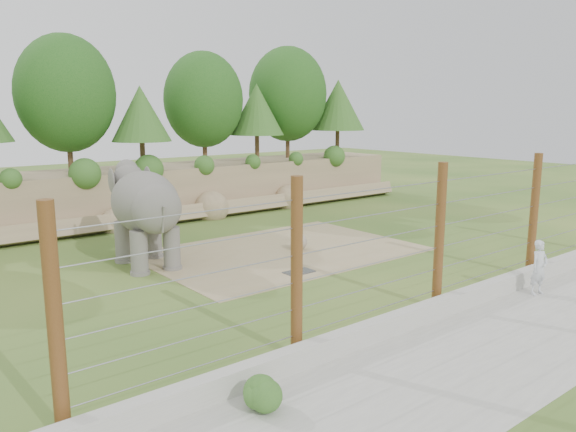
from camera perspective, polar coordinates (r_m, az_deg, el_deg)
ground at (r=19.03m, az=3.80°, el=-5.61°), size 90.00×90.00×0.00m
back_embankment at (r=29.17m, az=-12.47°, el=7.76°), size 30.00×5.52×8.77m
dirt_patch at (r=21.54m, az=-0.63°, el=-3.62°), size 10.00×7.00×0.02m
drain_grate at (r=18.79m, az=1.13°, el=-5.70°), size 1.00×0.60×0.03m
elephant at (r=19.88m, az=-14.27°, el=-0.08°), size 2.32×4.47×3.46m
stone_ball at (r=21.71m, az=1.16°, el=-2.65°), size 0.61×0.61×0.61m
retaining_wall at (r=15.82m, az=16.30°, el=-8.50°), size 26.00×0.35×0.50m
walkway at (r=14.95m, az=22.64°, el=-11.07°), size 26.00×4.00×0.01m
barrier_fence at (r=15.63m, az=15.14°, el=-2.01°), size 20.26×0.26×4.00m
walkway_shrub at (r=10.66m, az=-2.49°, el=-17.28°), size 0.66×0.66×0.66m
zookeeper at (r=18.01m, az=24.16°, el=-4.79°), size 0.65×0.50×1.62m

